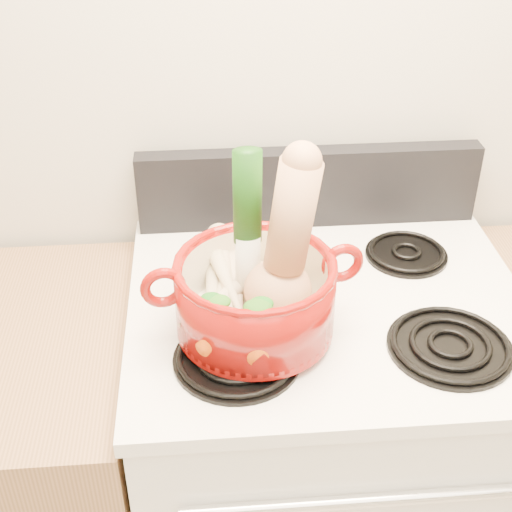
{
  "coord_description": "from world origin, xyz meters",
  "views": [
    {
      "loc": [
        -0.23,
        0.31,
        1.79
      ],
      "look_at": [
        -0.15,
        1.29,
        1.14
      ],
      "focal_mm": 50.0,
      "sensor_mm": 36.0,
      "label": 1
    }
  ],
  "objects": [
    {
      "name": "burner_back_left",
      "position": [
        -0.19,
        1.54,
        0.96
      ],
      "size": [
        0.17,
        0.17,
        0.02
      ],
      "primitive_type": "cylinder",
      "color": "black",
      "rests_on": "cooktop"
    },
    {
      "name": "burner_front_left",
      "position": [
        -0.19,
        1.24,
        0.96
      ],
      "size": [
        0.22,
        0.22,
        0.02
      ],
      "primitive_type": "cylinder",
      "color": "black",
      "rests_on": "cooktop"
    },
    {
      "name": "parsnip_5",
      "position": [
        -0.2,
        1.35,
        1.05
      ],
      "size": [
        0.08,
        0.2,
        0.05
      ],
      "primitive_type": "cone",
      "rotation": [
        1.66,
        0.0,
        0.23
      ],
      "color": "#EFE3C3",
      "rests_on": "dutch_oven"
    },
    {
      "name": "burner_front_right",
      "position": [
        0.19,
        1.24,
        0.96
      ],
      "size": [
        0.22,
        0.22,
        0.02
      ],
      "primitive_type": "cylinder",
      "color": "black",
      "rests_on": "cooktop"
    },
    {
      "name": "squash",
      "position": [
        -0.11,
        1.31,
        1.15
      ],
      "size": [
        0.17,
        0.13,
        0.32
      ],
      "primitive_type": null,
      "rotation": [
        0.0,
        0.12,
        -0.04
      ],
      "color": "tan",
      "rests_on": "dutch_oven"
    },
    {
      "name": "parsnip_3",
      "position": [
        -0.22,
        1.31,
        1.03
      ],
      "size": [
        0.15,
        0.12,
        0.05
      ],
      "primitive_type": "cone",
      "rotation": [
        1.66,
        0.0,
        -0.94
      ],
      "color": "#EEE6C2",
      "rests_on": "dutch_oven"
    },
    {
      "name": "oven_handle",
      "position": [
        0.0,
        1.06,
        0.78
      ],
      "size": [
        0.6,
        0.02,
        0.02
      ],
      "primitive_type": "cylinder",
      "rotation": [
        0.0,
        1.57,
        0.0
      ],
      "color": "silver",
      "rests_on": "stove_body"
    },
    {
      "name": "pot_handle_left",
      "position": [
        -0.31,
        1.28,
        1.08
      ],
      "size": [
        0.08,
        0.03,
        0.08
      ],
      "primitive_type": "torus",
      "rotation": [
        1.57,
        0.0,
        0.15
      ],
      "color": "maroon",
      "rests_on": "dutch_oven"
    },
    {
      "name": "carrot_0",
      "position": [
        -0.16,
        1.26,
        1.02
      ],
      "size": [
        0.04,
        0.18,
        0.05
      ],
      "primitive_type": "cone",
      "rotation": [
        1.66,
        0.0,
        0.01
      ],
      "color": "#D43E0A",
      "rests_on": "dutch_oven"
    },
    {
      "name": "carrot_3",
      "position": [
        -0.17,
        1.25,
        1.03
      ],
      "size": [
        0.12,
        0.11,
        0.04
      ],
      "primitive_type": "cone",
      "rotation": [
        1.66,
        0.0,
        -0.9
      ],
      "color": "#D94C0A",
      "rests_on": "dutch_oven"
    },
    {
      "name": "parsnip_1",
      "position": [
        -0.23,
        1.33,
        1.02
      ],
      "size": [
        0.06,
        0.19,
        0.05
      ],
      "primitive_type": "cone",
      "rotation": [
        1.66,
        0.0,
        -0.12
      ],
      "color": "beige",
      "rests_on": "dutch_oven"
    },
    {
      "name": "parsnip_0",
      "position": [
        -0.21,
        1.34,
        1.02
      ],
      "size": [
        0.11,
        0.25,
        0.07
      ],
      "primitive_type": "cone",
      "rotation": [
        1.66,
        0.0,
        -0.29
      ],
      "color": "beige",
      "rests_on": "dutch_oven"
    },
    {
      "name": "carrot_2",
      "position": [
        -0.16,
        1.28,
        1.02
      ],
      "size": [
        0.04,
        0.17,
        0.04
      ],
      "primitive_type": "cone",
      "rotation": [
        1.66,
        0.0,
        0.06
      ],
      "color": "red",
      "rests_on": "dutch_oven"
    },
    {
      "name": "leek",
      "position": [
        -0.16,
        1.35,
        1.16
      ],
      "size": [
        0.05,
        0.06,
        0.32
      ],
      "primitive_type": "cylinder",
      "rotation": [
        0.02,
        0.0,
        0.05
      ],
      "color": "silver",
      "rests_on": "dutch_oven"
    },
    {
      "name": "parsnip_2",
      "position": [
        -0.18,
        1.37,
        1.04
      ],
      "size": [
        0.05,
        0.21,
        0.06
      ],
      "primitive_type": "cone",
      "rotation": [
        1.66,
        0.0,
        0.03
      ],
      "color": "beige",
      "rests_on": "dutch_oven"
    },
    {
      "name": "wall_back",
      "position": [
        0.0,
        1.75,
        1.3
      ],
      "size": [
        3.5,
        0.02,
        2.6
      ],
      "primitive_type": "cube",
      "color": "beige",
      "rests_on": "floor"
    },
    {
      "name": "cooktop",
      "position": [
        0.0,
        1.4,
        0.93
      ],
      "size": [
        0.78,
        0.67,
        0.03
      ],
      "primitive_type": "cube",
      "color": "white",
      "rests_on": "stove_body"
    },
    {
      "name": "carrot_1",
      "position": [
        -0.21,
        1.24,
        1.02
      ],
      "size": [
        0.11,
        0.12,
        0.04
      ],
      "primitive_type": "cone",
      "rotation": [
        1.66,
        0.0,
        -0.72
      ],
      "color": "#D1540A",
      "rests_on": "dutch_oven"
    },
    {
      "name": "control_backsplash",
      "position": [
        0.0,
        1.7,
        1.04
      ],
      "size": [
        0.76,
        0.05,
        0.18
      ],
      "primitive_type": "cube",
      "color": "black",
      "rests_on": "cooktop"
    },
    {
      "name": "parsnip_4",
      "position": [
        -0.2,
        1.38,
        1.05
      ],
      "size": [
        0.06,
        0.23,
        0.06
      ],
      "primitive_type": "cone",
      "rotation": [
        1.66,
        0.0,
        0.06
      ],
      "color": "beige",
      "rests_on": "dutch_oven"
    },
    {
      "name": "stove_body",
      "position": [
        0.0,
        1.4,
        0.46
      ],
      "size": [
        0.76,
        0.65,
        0.92
      ],
      "primitive_type": "cube",
      "color": "white",
      "rests_on": "floor"
    },
    {
      "name": "dutch_oven",
      "position": [
        -0.15,
        1.31,
        1.04
      ],
      "size": [
        0.32,
        0.32,
        0.14
      ],
      "primitive_type": "cylinder",
      "rotation": [
        0.0,
        0.0,
        0.15
      ],
      "color": "maroon",
      "rests_on": "burner_front_left"
    },
    {
      "name": "burner_back_right",
      "position": [
        0.19,
        1.54,
        0.96
      ],
      "size": [
        0.17,
        0.17,
        0.02
      ],
      "primitive_type": "cylinder",
      "color": "black",
      "rests_on": "cooktop"
    },
    {
      "name": "ginger",
      "position": [
        -0.13,
        1.39,
        1.02
      ],
      "size": [
        0.1,
        0.08,
        0.05
      ],
      "primitive_type": "ellipsoid",
      "rotation": [
        0.0,
        0.0,
        0.16
      ],
      "color": "#D3BE81",
      "rests_on": "dutch_oven"
    },
    {
      "name": "pot_handle_right",
      "position": [
        0.0,
        1.33,
        1.08
      ],
      "size": [
        0.08,
        0.03,
        0.08
      ],
      "primitive_type": "torus",
      "rotation": [
        1.57,
        0.0,
        0.15
      ],
      "color": "maroon",
      "rests_on": "dutch_oven"
    }
  ]
}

